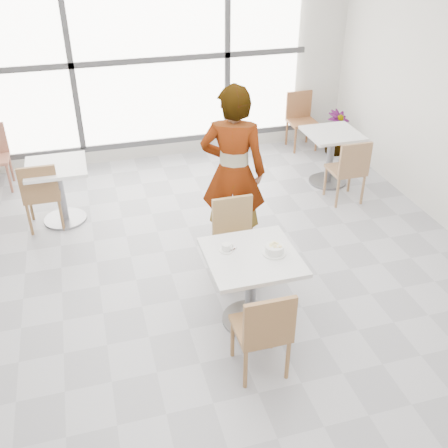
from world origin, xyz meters
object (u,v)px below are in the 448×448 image
object	(u,v)px
person	(233,173)
bg_table_left	(59,185)
coffee_cup	(227,248)
plant_right	(336,133)
bg_chair_right_near	(349,168)
bg_chair_left_near	(41,192)
bg_chair_right_far	(301,116)
chair_near	(264,329)
main_table	(251,276)
oatmeal_bowl	(274,249)
chair_far	(235,234)
bg_table_right	(331,150)

from	to	relation	value
person	bg_table_left	distance (m)	2.21
coffee_cup	plant_right	world-z (taller)	coffee_cup
bg_chair_right_near	plant_right	distance (m)	1.60
bg_chair_left_near	bg_chair_right_far	size ratio (longest dim) A/B	1.00
bg_chair_left_near	coffee_cup	bearing A→B (deg)	128.19
bg_chair_right_far	plant_right	size ratio (longest dim) A/B	1.28
bg_table_left	chair_near	bearing A→B (deg)	-63.10
main_table	oatmeal_bowl	size ratio (longest dim) A/B	3.81
coffee_cup	plant_right	distance (m)	4.20
chair_near	coffee_cup	xyz separation A→B (m)	(-0.08, 0.78, 0.28)
chair_far	bg_table_left	xyz separation A→B (m)	(-1.71, 1.64, -0.01)
bg_chair_left_near	bg_chair_right_far	world-z (taller)	same
bg_chair_left_near	chair_near	bearing A→B (deg)	121.09
bg_table_right	bg_chair_right_far	size ratio (longest dim) A/B	0.86
chair_far	bg_chair_right_near	xyz separation A→B (m)	(1.85, 1.10, 0.00)
coffee_cup	bg_table_left	xyz separation A→B (m)	(-1.45, 2.24, -0.29)
person	bg_chair_left_near	distance (m)	2.31
chair_far	bg_table_left	distance (m)	2.37
bg_table_right	chair_near	bearing A→B (deg)	-123.80
bg_chair_left_near	chair_far	bearing A→B (deg)	142.04
bg_table_left	bg_chair_right_near	world-z (taller)	bg_chair_right_near
coffee_cup	plant_right	bearing A→B (deg)	49.94
chair_near	bg_table_right	size ratio (longest dim) A/B	1.16
chair_near	bg_table_left	distance (m)	3.38
main_table	bg_chair_right_near	world-z (taller)	bg_chair_right_near
bg_table_right	person	bearing A→B (deg)	-145.55
person	bg_chair_right_far	world-z (taller)	person
chair_far	bg_chair_right_far	distance (m)	3.62
person	bg_table_right	distance (m)	2.19
plant_right	bg_table_right	bearing A→B (deg)	-121.14
chair_near	person	size ratio (longest dim) A/B	0.46
coffee_cup	bg_chair_right_near	bearing A→B (deg)	38.86
bg_chair_left_near	person	bearing A→B (deg)	153.71
chair_far	plant_right	xyz separation A→B (m)	(2.42, 2.59, -0.16)
main_table	plant_right	xyz separation A→B (m)	(2.50, 3.32, -0.18)
main_table	plant_right	size ratio (longest dim) A/B	1.18
bg_table_right	bg_chair_left_near	distance (m)	3.80
oatmeal_bowl	bg_chair_right_near	bearing A→B (deg)	47.15
bg_chair_left_near	plant_right	xyz separation A→B (m)	(4.34, 1.10, -0.16)
chair_near	bg_chair_left_near	size ratio (longest dim) A/B	1.00
bg_chair_right_far	bg_chair_left_near	bearing A→B (deg)	-158.63
bg_table_right	plant_right	xyz separation A→B (m)	(0.54, 0.90, -0.15)
bg_chair_left_near	bg_chair_right_near	size ratio (longest dim) A/B	1.00
oatmeal_bowl	bg_table_right	xyz separation A→B (m)	(1.76, 2.46, -0.31)
main_table	bg_chair_left_near	size ratio (longest dim) A/B	0.92
plant_right	person	bearing A→B (deg)	-137.58
chair_near	bg_table_left	xyz separation A→B (m)	(-1.53, 3.02, -0.01)
chair_far	bg_chair_left_near	distance (m)	2.43
bg_chair_right_near	bg_table_right	bearing A→B (deg)	-92.67
coffee_cup	chair_near	bearing A→B (deg)	-83.79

